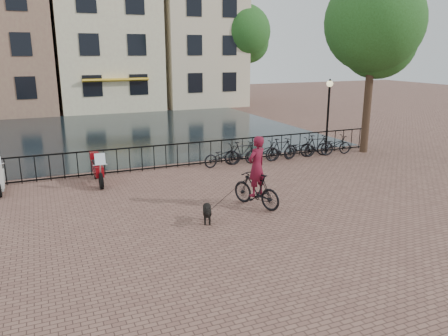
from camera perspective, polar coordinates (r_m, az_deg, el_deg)
name	(u,v)px	position (r m, az deg, el deg)	size (l,w,h in m)	color
ground	(269,240)	(11.50, 5.92, -9.39)	(100.00, 100.00, 0.00)	brown
canal_water	(133,131)	(27.34, -11.82, 4.73)	(20.00, 20.00, 0.00)	black
railing	(177,156)	(18.38, -6.10, 1.63)	(20.00, 0.05, 1.02)	black
canal_house_mid	(104,37)	(39.55, -15.38, 16.20)	(8.00, 9.50, 11.80)	beige
canal_house_right	(194,29)	(41.48, -3.93, 17.64)	(7.00, 9.00, 13.30)	beige
tree_near_right	(374,23)	(21.84, 19.03, 17.50)	(4.48, 4.48, 8.24)	black
tree_far_right	(243,32)	(40.02, 2.53, 17.32)	(4.76, 4.76, 8.76)	black
lamp_post	(329,104)	(20.92, 13.50, 8.15)	(0.30, 0.30, 3.45)	black
cyclist	(256,176)	(13.53, 4.26, -1.05)	(1.24, 1.99, 2.63)	black
dog	(207,213)	(12.47, -2.22, -5.85)	(0.56, 0.91, 0.59)	black
motorcycle	(97,166)	(16.61, -16.20, 0.25)	(0.47, 1.89, 1.34)	maroon
parked_bike_0	(223,156)	(18.43, -0.19, 1.58)	(0.60, 1.72, 0.90)	black
parked_bike_1	(243,153)	(18.80, 2.49, 1.99)	(0.47, 1.66, 1.00)	black
parked_bike_2	(262,152)	(19.23, 5.04, 2.09)	(0.60, 1.72, 0.90)	black
parked_bike_3	(281,149)	(19.67, 7.50, 2.46)	(0.47, 1.66, 1.00)	black
parked_bike_4	(299,148)	(20.17, 9.83, 2.54)	(0.60, 1.72, 0.90)	black
parked_bike_5	(317,146)	(20.68, 12.05, 2.87)	(0.47, 1.66, 1.00)	black
parked_bike_6	(334,145)	(21.24, 14.15, 2.93)	(0.60, 1.72, 0.90)	black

